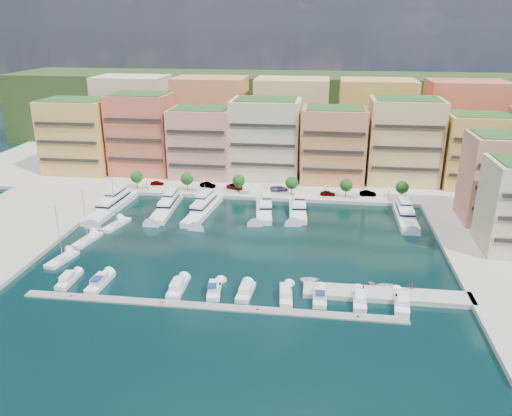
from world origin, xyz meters
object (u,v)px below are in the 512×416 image
Objects in this scene: sailboat_2 at (116,225)px; cruiser_1 at (100,282)px; yacht_4 at (298,209)px; cruiser_6 at (286,295)px; lamppost_0 at (147,182)px; tree_0 at (137,177)px; lamppost_2 at (264,187)px; yacht_0 at (113,205)px; tree_4 at (346,185)px; sailboat_0 at (62,260)px; cruiser_8 at (360,300)px; car_0 at (157,183)px; cruiser_4 at (214,290)px; person_0 at (364,287)px; tree_1 at (187,179)px; car_3 at (279,188)px; lamppost_4 at (389,192)px; lamppost_1 at (205,185)px; cruiser_0 at (68,280)px; tender_1 at (371,283)px; car_1 at (208,185)px; cruiser_7 at (320,297)px; person_1 at (411,285)px; tree_2 at (239,181)px; car_4 at (328,193)px; lamppost_3 at (325,190)px; car_2 at (235,187)px; tree_3 at (292,183)px; tender_0 at (310,280)px; car_5 at (368,193)px; cruiser_3 at (178,288)px; yacht_2 at (204,208)px; cruiser_9 at (402,303)px; tender_2 at (383,286)px; sailboat_1 at (87,240)px; tree_5 at (402,187)px.

cruiser_1 is at bearing -73.38° from sailboat_2.
yacht_4 is 45.74m from cruiser_6.
lamppost_0 is 47.69m from yacht_4.
cruiser_6 is (50.77, -58.09, -4.20)m from tree_0.
yacht_0 reaches higher than lamppost_2.
sailboat_0 is (-63.41, -49.09, -4.43)m from tree_4.
cruiser_8 is 1.87× the size of car_0.
sailboat_2 reaches higher than cruiser_1.
sailboat_2 reaches higher than cruiser_8.
yacht_4 is 2.26× the size of cruiser_4.
yacht_4 is 45.62m from person_0.
car_3 is at bearing 6.64° from tree_1.
car_0 is at bearing 174.83° from lamppost_4.
car_0 is at bearing 159.30° from lamppost_1.
cruiser_8 is at bearing -0.01° from cruiser_0.
tree_4 is at bearing 28.74° from tender_1.
lamppost_4 is 0.55× the size of cruiser_4.
car_0 is (-58.99, 4.12, -3.03)m from tree_4.
tree_1 is 7.34m from car_1.
cruiser_7 is (53.24, -55.79, -3.26)m from lamppost_0.
tender_1 is at bearing -18.39° from person_1.
tree_2 reaches higher than car_4.
lamppost_3 reaches higher than car_2.
tree_0 is 91.85m from person_1.
tree_3 is 1.41× the size of tender_0.
cruiser_1 is 4.76× the size of person_1.
car_4 is (26.75, 0.76, -2.98)m from tree_2.
car_5 is at bearing 19.28° from lamppost_3.
car_3 is (21.95, 5.55, -1.98)m from lamppost_1.
cruiser_0 is at bearing 121.69° from tender_1.
cruiser_3 is 65.73m from car_4.
yacht_2 reaches higher than cruiser_9.
sailboat_2 is at bearing 172.30° from car_0.
person_1 is at bearing -35.65° from tree_0.
yacht_0 is 33.06m from sailboat_0.
lamppost_1 is 0.78× the size of car_2.
lamppost_2 is 0.51× the size of cruiser_3.
car_1 reaches higher than cruiser_6.
yacht_2 is (20.63, -12.84, -2.62)m from lamppost_0.
tender_0 is (54.55, -2.17, 0.10)m from sailboat_0.
cruiser_8 reaches higher than tender_2.
cruiser_4 is at bearing 149.21° from car_5.
cruiser_3 is 1.07× the size of cruiser_4.
tree_4 is 1.35× the size of lamppost_4.
cruiser_9 is at bearing -0.05° from cruiser_8.
cruiser_0 is at bearing -132.61° from lamppost_3.
car_4 is (-13.65, 58.85, 1.21)m from cruiser_9.
sailboat_1 reaches higher than tree_3.
car_5 is (-9.36, 2.12, -2.95)m from tree_5.
yacht_0 reaches higher than lamppost_4.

